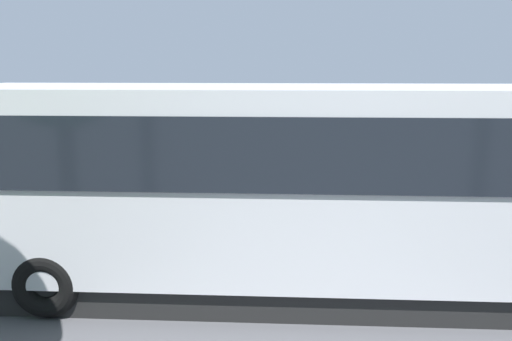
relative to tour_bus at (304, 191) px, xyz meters
name	(u,v)px	position (x,y,z in m)	size (l,w,h in m)	color
ground_plane	(237,212)	(1.20, -4.68, -1.65)	(80.00, 80.00, 0.00)	#4C4C51
tour_bus	(304,191)	(0.00, 0.00, 0.00)	(10.69, 3.17, 3.25)	silver
spectator_far_left	(362,187)	(-1.54, -3.07, -0.65)	(0.58, 0.34, 1.69)	black
spectator_left	(302,188)	(-0.22, -2.72, -0.59)	(0.58, 0.35, 1.77)	#473823
spectator_centre	(258,187)	(0.68, -2.94, -0.60)	(0.58, 0.35, 1.75)	#473823
spectator_right	(199,190)	(1.91, -2.66, -0.62)	(0.58, 0.35, 1.73)	#473823
parked_motorcycle_silver	(386,224)	(-1.81, -2.04, -1.16)	(2.05, 0.61, 0.99)	black
stunt_motorcycle	(199,159)	(2.27, -6.54, -0.66)	(2.03, 0.71, 1.64)	black
traffic_cone	(284,185)	(-0.05, -6.29, -1.34)	(0.34, 0.34, 0.63)	orange
bay_line_a	(395,209)	(-2.77, -4.92, -1.64)	(0.22, 4.94, 0.01)	white
bay_line_b	(286,209)	(-0.04, -4.92, -1.64)	(0.20, 4.34, 0.01)	white
bay_line_c	(177,209)	(2.70, -4.92, -1.64)	(0.21, 4.68, 0.01)	white
bay_line_d	(67,210)	(5.44, -4.92, -1.64)	(0.18, 3.54, 0.01)	white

